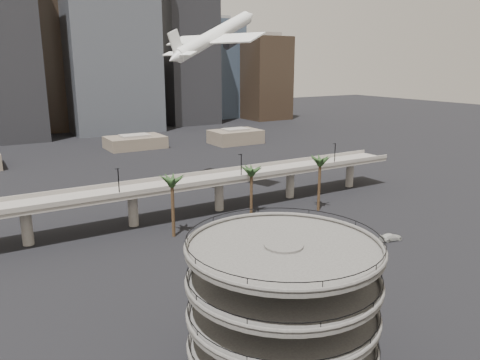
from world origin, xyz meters
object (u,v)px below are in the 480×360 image
overpass (178,188)px  car_b (346,253)px  parking_ramp (282,297)px  airborne_jet (214,36)px  car_a (248,278)px  car_c (391,237)px

overpass → car_b: size_ratio=29.67×
parking_ramp → overpass: (13.00, 59.00, -2.50)m
airborne_jet → car_a: airborne_jet is taller
car_a → car_b: car_b is taller
airborne_jet → car_a: (-22.96, -53.56, -41.82)m
overpass → car_a: 37.85m
car_a → car_b: (21.60, -0.61, 0.04)m
car_b → airborne_jet: bearing=-29.0°
airborne_jet → parking_ramp: bearing=-131.2°
overpass → car_a: (-3.84, -37.07, -6.65)m
car_b → car_c: (13.76, 1.25, -0.00)m
overpass → car_b: bearing=-64.8°
overpass → airborne_jet: (19.12, 16.50, 35.16)m
airborne_jet → car_b: size_ratio=7.55×
overpass → car_c: overpass is taller
airborne_jet → car_a: bearing=-131.4°
parking_ramp → airborne_jet: airborne_jet is taller
parking_ramp → car_a: size_ratio=5.51×
parking_ramp → overpass: size_ratio=0.17×
overpass → car_a: size_ratio=32.28×
overpass → airborne_jet: 43.29m
airborne_jet → car_c: 68.56m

